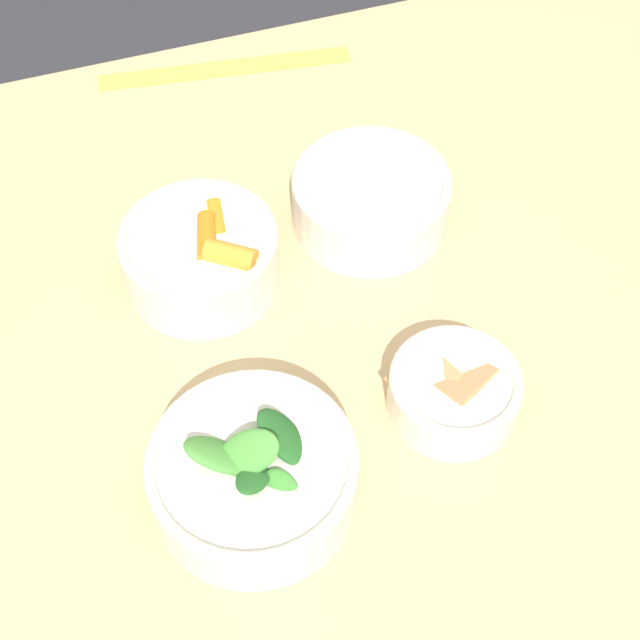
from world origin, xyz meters
TOP-DOWN VIEW (x-y plane):
  - ground_plane at (0.00, 0.00)m, footprint 10.00×10.00m
  - dining_table at (0.00, 0.00)m, footprint 1.33×0.94m
  - bowl_carrots at (-0.14, 0.10)m, footprint 0.15×0.15m
  - bowl_greens at (-0.16, -0.14)m, footprint 0.17×0.17m
  - bowl_beans_hotdog at (0.04, 0.12)m, footprint 0.16×0.16m
  - bowl_cookies at (0.02, -0.11)m, footprint 0.11×0.11m
  - ruler at (-0.04, 0.41)m, footprint 0.30×0.07m

SIDE VIEW (x-z plane):
  - ground_plane at x=0.00m, z-range 0.00..0.00m
  - dining_table at x=0.00m, z-range 0.28..1.04m
  - ruler at x=-0.04m, z-range 0.76..0.77m
  - bowl_cookies at x=0.02m, z-range 0.77..0.81m
  - bowl_beans_hotdog at x=0.04m, z-range 0.76..0.82m
  - bowl_greens at x=-0.16m, z-range 0.75..0.84m
  - bowl_carrots at x=-0.14m, z-range 0.76..0.84m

